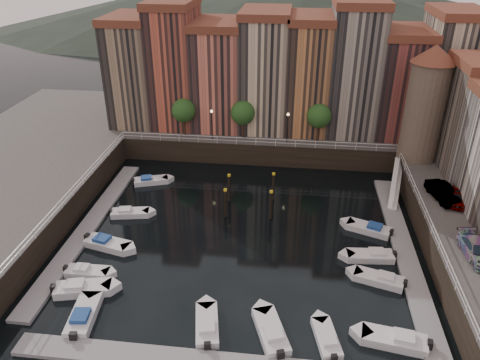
# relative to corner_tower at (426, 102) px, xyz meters

# --- Properties ---
(ground) EXTENTS (200.00, 200.00, 0.00)m
(ground) POSITION_rel_corner_tower_xyz_m (-20.00, -14.50, -10.19)
(ground) COLOR black
(ground) RESTS_ON ground
(quay_far) EXTENTS (80.00, 20.00, 3.00)m
(quay_far) POSITION_rel_corner_tower_xyz_m (-20.00, 11.50, -8.69)
(quay_far) COLOR black
(quay_far) RESTS_ON ground
(dock_left) EXTENTS (2.00, 28.00, 0.35)m
(dock_left) POSITION_rel_corner_tower_xyz_m (-36.20, -15.50, -10.02)
(dock_left) COLOR gray
(dock_left) RESTS_ON ground
(dock_right) EXTENTS (2.00, 28.00, 0.35)m
(dock_right) POSITION_rel_corner_tower_xyz_m (-3.80, -15.50, -10.02)
(dock_right) COLOR gray
(dock_right) RESTS_ON ground
(mountains) EXTENTS (145.00, 100.00, 18.00)m
(mountains) POSITION_rel_corner_tower_xyz_m (-18.28, 95.50, -2.28)
(mountains) COLOR #2D382D
(mountains) RESTS_ON ground
(far_terrace) EXTENTS (48.70, 10.30, 17.50)m
(far_terrace) POSITION_rel_corner_tower_xyz_m (-16.69, 9.00, 0.76)
(far_terrace) COLOR #8D745A
(far_terrace) RESTS_ON quay_far
(corner_tower) EXTENTS (5.20, 5.20, 13.80)m
(corner_tower) POSITION_rel_corner_tower_xyz_m (0.00, 0.00, 0.00)
(corner_tower) COLOR #6B5B4C
(corner_tower) RESTS_ON quay_right
(promenade_trees) EXTENTS (21.20, 3.20, 5.20)m
(promenade_trees) POSITION_rel_corner_tower_xyz_m (-21.33, 3.70, -3.61)
(promenade_trees) COLOR black
(promenade_trees) RESTS_ON quay_far
(street_lamps) EXTENTS (10.36, 0.36, 4.18)m
(street_lamps) POSITION_rel_corner_tower_xyz_m (-21.00, 2.70, -4.30)
(street_lamps) COLOR black
(street_lamps) RESTS_ON quay_far
(railings) EXTENTS (36.08, 34.04, 0.52)m
(railings) POSITION_rel_corner_tower_xyz_m (-20.00, -9.62, -6.41)
(railings) COLOR white
(railings) RESTS_ON ground
(gangway) EXTENTS (2.78, 8.32, 3.73)m
(gangway) POSITION_rel_corner_tower_xyz_m (-2.90, -4.50, -8.28)
(gangway) COLOR white
(gangway) RESTS_ON ground
(mooring_pilings) EXTENTS (5.38, 4.73, 3.78)m
(mooring_pilings) POSITION_rel_corner_tower_xyz_m (-19.66, -9.57, -8.54)
(mooring_pilings) COLOR black
(mooring_pilings) RESTS_ON ground
(boat_left_0) EXTENTS (5.21, 2.88, 1.17)m
(boat_left_0) POSITION_rel_corner_tower_xyz_m (-32.69, -25.21, -9.80)
(boat_left_0) COLOR silver
(boat_left_0) RESTS_ON ground
(boat_left_1) EXTENTS (4.23, 1.60, 0.97)m
(boat_left_1) POSITION_rel_corner_tower_xyz_m (-33.24, -22.89, -9.87)
(boat_left_1) COLOR silver
(boat_left_1) RESTS_ON ground
(boat_left_2) EXTENTS (5.09, 2.86, 1.14)m
(boat_left_2) POSITION_rel_corner_tower_xyz_m (-32.99, -18.56, -9.81)
(boat_left_2) COLOR silver
(boat_left_2) RESTS_ON ground
(boat_left_3) EXTENTS (4.46, 2.30, 1.00)m
(boat_left_3) POSITION_rel_corner_tower_xyz_m (-32.70, -12.65, -9.86)
(boat_left_3) COLOR silver
(boat_left_3) RESTS_ON ground
(boat_left_4) EXTENTS (4.52, 2.87, 1.02)m
(boat_left_4) POSITION_rel_corner_tower_xyz_m (-32.60, -5.00, -9.85)
(boat_left_4) COLOR silver
(boat_left_4) RESTS_ON ground
(boat_right_0) EXTENTS (5.25, 2.63, 1.18)m
(boat_right_0) POSITION_rel_corner_tower_xyz_m (-6.64, -27.89, -9.80)
(boat_right_0) COLOR silver
(boat_right_0) RESTS_ON ground
(boat_right_1) EXTENTS (4.69, 2.86, 1.05)m
(boat_right_1) POSITION_rel_corner_tower_xyz_m (-6.81, -20.77, -9.84)
(boat_right_1) COLOR silver
(boat_right_1) RESTS_ON ground
(boat_right_2) EXTENTS (4.75, 2.08, 1.07)m
(boat_right_2) POSITION_rel_corner_tower_xyz_m (-7.17, -17.40, -9.83)
(boat_right_2) COLOR silver
(boat_right_2) RESTS_ON ground
(boat_right_3) EXTENTS (4.82, 3.23, 1.09)m
(boat_right_3) POSITION_rel_corner_tower_xyz_m (-6.75, -12.68, -9.83)
(boat_right_3) COLOR silver
(boat_right_3) RESTS_ON ground
(boat_near_0) EXTENTS (2.40, 5.24, 1.18)m
(boat_near_0) POSITION_rel_corner_tower_xyz_m (-31.19, -28.31, -9.80)
(boat_near_0) COLOR silver
(boat_near_0) RESTS_ON ground
(boat_near_1) EXTENTS (2.62, 4.93, 1.10)m
(boat_near_1) POSITION_rel_corner_tower_xyz_m (-21.11, -28.17, -9.82)
(boat_near_1) COLOR silver
(boat_near_1) RESTS_ON ground
(boat_near_2) EXTENTS (3.39, 5.25, 1.18)m
(boat_near_2) POSITION_rel_corner_tower_xyz_m (-16.06, -28.29, -9.80)
(boat_near_2) COLOR silver
(boat_near_2) RESTS_ON ground
(boat_near_3) EXTENTS (2.37, 4.34, 0.97)m
(boat_near_3) POSITION_rel_corner_tower_xyz_m (-11.82, -28.34, -9.87)
(boat_near_3) COLOR silver
(boat_near_3) RESTS_ON ground
(car_a) EXTENTS (2.76, 4.41, 1.40)m
(car_a) POSITION_rel_corner_tower_xyz_m (1.88, -10.98, -6.49)
(car_a) COLOR gray
(car_a) RESTS_ON quay_right
(car_b) EXTENTS (2.82, 5.09, 1.59)m
(car_b) POSITION_rel_corner_tower_xyz_m (0.49, -10.32, -6.40)
(car_b) COLOR gray
(car_b) RESTS_ON quay_right
(car_c) EXTENTS (2.56, 5.15, 1.44)m
(car_c) POSITION_rel_corner_tower_xyz_m (0.85, -20.18, -6.47)
(car_c) COLOR gray
(car_c) RESTS_ON quay_right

